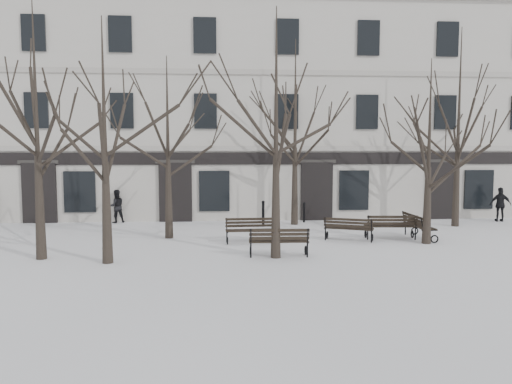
{
  "coord_description": "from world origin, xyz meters",
  "views": [
    {
      "loc": [
        -1.25,
        -16.63,
        3.6
      ],
      "look_at": [
        0.12,
        3.0,
        1.87
      ],
      "focal_mm": 35.0,
      "sensor_mm": 36.0,
      "label": 1
    }
  ],
  "objects": [
    {
      "name": "bollard_a",
      "position": [
        0.68,
        6.31,
        0.63
      ],
      "size": [
        0.15,
        0.15,
        1.18
      ],
      "color": "black",
      "rests_on": "ground"
    },
    {
      "name": "tree_0",
      "position": [
        -7.12,
        -0.18,
        5.17
      ],
      "size": [
        5.79,
        5.79,
        8.27
      ],
      "color": "black",
      "rests_on": "ground"
    },
    {
      "name": "tree_2",
      "position": [
        0.53,
        -0.5,
        5.06
      ],
      "size": [
        5.67,
        5.67,
        8.1
      ],
      "color": "black",
      "rests_on": "ground"
    },
    {
      "name": "bench_5",
      "position": [
        6.55,
        2.54,
        0.55
      ],
      "size": [
        0.75,
        2.02,
        1.01
      ],
      "rotation": [
        0.0,
        0.0,
        1.58
      ],
      "color": "black",
      "rests_on": "ground"
    },
    {
      "name": "pedestrian_b",
      "position": [
        -6.34,
        7.73,
        0.0
      ],
      "size": [
        0.96,
        0.87,
        1.61
      ],
      "primitive_type": "imported",
      "rotation": [
        0.0,
        0.0,
        3.56
      ],
      "color": "black",
      "rests_on": "ground"
    },
    {
      "name": "tree_6",
      "position": [
        9.57,
        5.58,
        5.65
      ],
      "size": [
        6.32,
        6.32,
        9.03
      ],
      "color": "black",
      "rests_on": "ground"
    },
    {
      "name": "bench_1",
      "position": [
        0.64,
        -0.38,
        0.54
      ],
      "size": [
        2.0,
        0.78,
        1.0
      ],
      "rotation": [
        0.0,
        0.0,
        3.11
      ],
      "color": "black",
      "rests_on": "ground"
    },
    {
      "name": "bench_3",
      "position": [
        -0.16,
        2.16,
        0.51
      ],
      "size": [
        1.91,
        0.76,
        0.95
      ],
      "rotation": [
        0.0,
        0.0,
        0.04
      ],
      "color": "black",
      "rests_on": "ground"
    },
    {
      "name": "tree_4",
      "position": [
        -3.36,
        3.41,
        4.51
      ],
      "size": [
        5.05,
        5.05,
        7.21
      ],
      "color": "black",
      "rests_on": "ground"
    },
    {
      "name": "ground",
      "position": [
        0.0,
        0.0,
        0.0
      ],
      "size": [
        100.0,
        100.0,
        0.0
      ],
      "primitive_type": "plane",
      "color": "white",
      "rests_on": "ground"
    },
    {
      "name": "bench_4",
      "position": [
        5.45,
        2.51,
        0.54
      ],
      "size": [
        2.03,
        0.88,
        1.0
      ],
      "rotation": [
        0.0,
        0.0,
        3.06
      ],
      "color": "black",
      "rests_on": "ground"
    },
    {
      "name": "tree_5",
      "position": [
        2.2,
        6.61,
        5.39
      ],
      "size": [
        6.03,
        6.03,
        8.62
      ],
      "color": "black",
      "rests_on": "ground"
    },
    {
      "name": "bollard_b",
      "position": [
        2.77,
        7.27,
        0.52
      ],
      "size": [
        0.13,
        0.13,
        0.98
      ],
      "color": "black",
      "rests_on": "ground"
    },
    {
      "name": "tree_1",
      "position": [
        -4.83,
        -0.91,
        4.75
      ],
      "size": [
        5.32,
        5.32,
        7.6
      ],
      "color": "black",
      "rests_on": "ground"
    },
    {
      "name": "bench_2",
      "position": [
        3.68,
        2.24,
        0.51
      ],
      "size": [
        1.96,
        1.33,
        0.94
      ],
      "rotation": [
        0.0,
        0.0,
        2.75
      ],
      "color": "black",
      "rests_on": "ground"
    },
    {
      "name": "building",
      "position": [
        0.0,
        12.96,
        5.52
      ],
      "size": [
        40.4,
        10.2,
        11.4
      ],
      "color": "beige",
      "rests_on": "ground"
    },
    {
      "name": "tree_3",
      "position": [
        6.5,
        1.54,
        4.31
      ],
      "size": [
        4.83,
        4.83,
        6.9
      ],
      "color": "black",
      "rests_on": "ground"
    },
    {
      "name": "pedestrian_c",
      "position": [
        12.47,
        6.87,
        0.0
      ],
      "size": [
        1.05,
        0.6,
        1.69
      ],
      "primitive_type": "imported",
      "rotation": [
        0.0,
        0.0,
        2.95
      ],
      "color": "black",
      "rests_on": "ground"
    }
  ]
}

